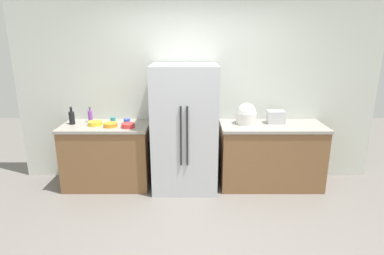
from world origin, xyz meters
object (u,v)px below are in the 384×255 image
(toaster, at_px, (276,117))
(bowl_b, at_px, (95,123))
(rice_cooker, at_px, (246,115))
(bottle_b, at_px, (72,117))
(bottle_a, at_px, (90,116))
(bowl_c, at_px, (110,125))
(refrigerator, at_px, (185,128))
(cup_a, at_px, (127,121))
(cup_b, at_px, (113,120))
(bowl_a, at_px, (128,125))

(toaster, bearing_deg, bowl_b, -177.48)
(rice_cooker, xyz_separation_m, bottle_b, (-2.42, -0.02, -0.03))
(bottle_a, height_order, bottle_b, bottle_b)
(toaster, bearing_deg, bowl_c, -175.31)
(toaster, relative_size, bottle_a, 1.09)
(bowl_b, bearing_deg, refrigerator, -1.47)
(bottle_a, distance_m, cup_a, 0.55)
(bottle_a, height_order, cup_b, bottle_a)
(refrigerator, xyz_separation_m, cup_a, (-0.80, 0.08, 0.08))
(bowl_a, bearing_deg, refrigerator, 6.04)
(toaster, relative_size, cup_a, 2.64)
(cup_a, xyz_separation_m, cup_b, (-0.21, 0.07, 0.00))
(refrigerator, relative_size, bowl_a, 9.75)
(rice_cooker, height_order, bottle_a, rice_cooker)
(bottle_a, xyz_separation_m, bowl_b, (0.11, -0.17, -0.06))
(rice_cooker, xyz_separation_m, bowl_c, (-1.86, -0.16, -0.10))
(refrigerator, bearing_deg, rice_cooker, 7.38)
(bowl_a, xyz_separation_m, bowl_b, (-0.47, 0.11, -0.00))
(bottle_a, distance_m, cup_b, 0.33)
(toaster, distance_m, bowl_c, 2.28)
(bowl_a, distance_m, bowl_c, 0.25)
(refrigerator, height_order, cup_a, refrigerator)
(bottle_b, xyz_separation_m, bowl_b, (0.34, -0.06, -0.07))
(cup_a, bearing_deg, refrigerator, -5.81)
(refrigerator, xyz_separation_m, bottle_b, (-1.57, 0.09, 0.13))
(refrigerator, height_order, rice_cooker, refrigerator)
(bottle_a, relative_size, bowl_b, 1.12)
(cup_b, relative_size, bowl_b, 0.42)
(cup_b, xyz_separation_m, bowl_b, (-0.22, -0.12, -0.01))
(bottle_b, bearing_deg, bottle_a, 26.26)
(toaster, height_order, cup_a, toaster)
(cup_a, bearing_deg, bottle_a, 167.90)
(bottle_b, height_order, bowl_a, bottle_b)
(toaster, relative_size, bowl_c, 1.28)
(cup_a, relative_size, bowl_a, 0.50)
(toaster, xyz_separation_m, bowl_b, (-2.50, -0.11, -0.06))
(cup_a, relative_size, bowl_c, 0.48)
(refrigerator, xyz_separation_m, cup_b, (-1.01, 0.16, 0.08))
(cup_a, distance_m, bowl_b, 0.43)
(bottle_a, relative_size, bottle_b, 0.88)
(bowl_b, bearing_deg, cup_a, 6.71)
(toaster, bearing_deg, rice_cooker, -175.76)
(cup_b, bearing_deg, bottle_a, 172.87)
(rice_cooker, distance_m, bottle_b, 2.42)
(refrigerator, relative_size, bowl_b, 8.98)
(toaster, xyz_separation_m, bowl_a, (-2.03, -0.22, -0.06))
(refrigerator, height_order, bottle_a, refrigerator)
(refrigerator, height_order, bowl_c, refrigerator)
(bowl_b, bearing_deg, bowl_c, -18.60)
(rice_cooker, bearing_deg, toaster, 4.24)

